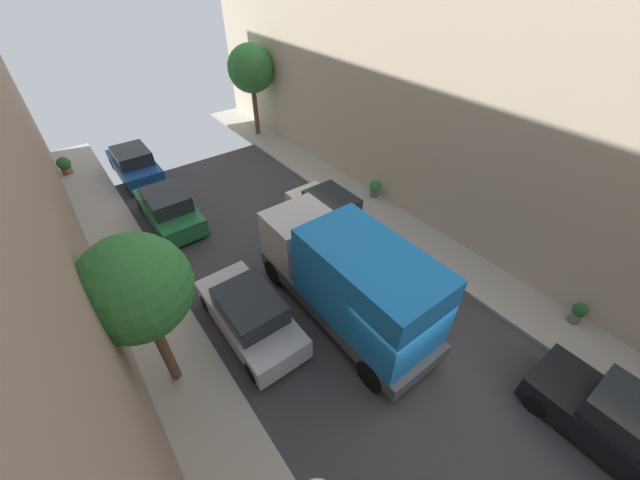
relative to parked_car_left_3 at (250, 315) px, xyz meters
name	(u,v)px	position (x,y,z in m)	size (l,w,h in m)	color
ground	(403,372)	(2.70, -3.96, -0.72)	(32.00, 32.00, 0.00)	#38383D
sidewalk_right	(501,292)	(7.70, -3.96, -0.64)	(2.00, 44.00, 0.15)	#A8A399
parked_car_left_3	(250,315)	(0.00, 0.00, 0.00)	(1.78, 4.20, 1.57)	silver
parked_car_left_4	(169,209)	(0.00, 7.20, 0.00)	(1.78, 4.20, 1.57)	#1E6638
parked_car_left_5	(135,164)	(0.00, 12.26, 0.00)	(1.78, 4.20, 1.57)	#194799
parked_car_right_1	(626,429)	(5.40, -8.38, 0.00)	(1.78, 4.20, 1.57)	black
parked_car_right_2	(330,211)	(5.40, 2.85, 0.00)	(1.78, 4.20, 1.57)	white
delivery_truck	(349,279)	(2.70, -1.43, 1.07)	(2.26, 6.60, 3.38)	#4C4C51
street_tree_1	(251,69)	(7.68, 13.04, 3.25)	(2.65, 2.65, 5.18)	brown
street_tree_2	(136,289)	(-2.52, -0.22, 3.00)	(2.48, 2.48, 4.83)	brown
potted_plant_0	(578,313)	(8.31, -6.08, -0.15)	(0.42, 0.42, 0.78)	slate
potted_plant_2	(375,188)	(8.37, 3.18, -0.10)	(0.51, 0.51, 0.84)	slate
potted_plant_3	(64,165)	(-2.90, 14.61, -0.09)	(0.66, 0.66, 0.89)	brown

